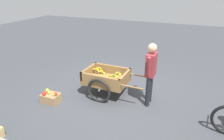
# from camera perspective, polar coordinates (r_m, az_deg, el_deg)

# --- Properties ---
(ground_plane) EXTENTS (24.00, 24.00, 0.00)m
(ground_plane) POSITION_cam_1_polar(r_m,az_deg,el_deg) (5.25, 1.11, -7.86)
(ground_plane) COLOR #3D3F44
(fruit_cart) EXTENTS (1.66, 0.95, 0.69)m
(fruit_cart) POSITION_cam_1_polar(r_m,az_deg,el_deg) (5.21, -1.60, -2.72)
(fruit_cart) COLOR olive
(fruit_cart) RESTS_ON ground
(vendor_person) EXTENTS (0.21, 0.59, 1.54)m
(vendor_person) POSITION_cam_1_polar(r_m,az_deg,el_deg) (4.67, 11.11, 0.14)
(vendor_person) COLOR black
(vendor_person) RESTS_ON ground
(apple_crate) EXTENTS (0.44, 0.32, 0.31)m
(apple_crate) POSITION_cam_1_polar(r_m,az_deg,el_deg) (5.23, -17.26, -7.54)
(apple_crate) COLOR #99754C
(apple_crate) RESTS_ON ground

